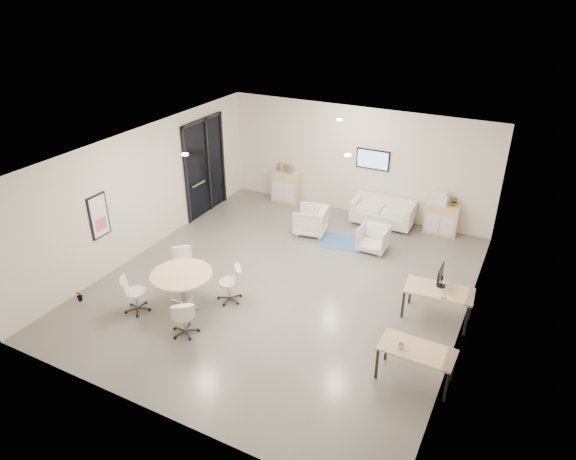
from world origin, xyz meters
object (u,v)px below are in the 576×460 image
Objects in this scene: sideboard_right at (442,219)px; loveseat at (383,213)px; desk_front at (417,352)px; desk_rear at (439,293)px; armchair_left at (311,219)px; armchair_right at (373,238)px; round_table at (182,277)px; sideboard_left at (286,187)px.

loveseat is (-1.61, -0.20, -0.09)m from sideboard_right.
sideboard_right is 1.62m from loveseat.
desk_rear is at bearing 93.28° from desk_front.
sideboard_right is 0.67× the size of desk_front.
desk_front is at bearing -92.60° from desk_rear.
armchair_left reaches higher than armchair_right.
armchair_left is at bearing 175.54° from armchair_right.
sideboard_right reaches higher than armchair_right.
sideboard_left is at bearing 95.89° from round_table.
loveseat is 6.43m from round_table.
loveseat is at bearing 117.71° from desk_rear.
sideboard_left is 0.56× the size of loveseat.
desk_rear reaches higher than desk_front.
round_table is (-4.21, -6.07, 0.28)m from sideboard_right.
sideboard_right is (4.83, 0.01, -0.05)m from sideboard_left.
armchair_left reaches higher than desk_rear.
sideboard_right reaches higher than round_table.
armchair_right reaches higher than desk_front.
armchair_left is 4.66m from desk_rear.
sideboard_left is 6.91m from desk_rear.
loveseat is at bearing -173.01° from sideboard_right.
armchair_left reaches higher than desk_front.
sideboard_right is 7.39m from round_table.
desk_rear is 5.41m from round_table.
armchair_right is at bearing 119.12° from desk_front.
sideboard_right reaches higher than desk_rear.
round_table is at bearing -84.11° from sideboard_left.
sideboard_right is at bearing 0.13° from sideboard_left.
round_table is at bearing -162.18° from desk_rear.
sideboard_right is 4.10m from desk_rear.
armchair_left is at bearing -45.51° from sideboard_left.
sideboard_right is at bearing 55.24° from round_table.
desk_front is (0.86, -6.02, 0.17)m from sideboard_right.
sideboard_right is 3.62m from armchair_left.
desk_front is (2.21, -4.21, 0.24)m from armchair_right.
desk_front is 1.00× the size of round_table.
desk_rear is 2.00m from desk_front.
round_table is (0.62, -6.06, 0.24)m from sideboard_left.
sideboard_left is 4.83m from sideboard_right.
round_table is at bearing -114.35° from loveseat.
armchair_right is (1.87, -0.15, -0.06)m from armchair_left.
sideboard_left is 6.09m from round_table.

